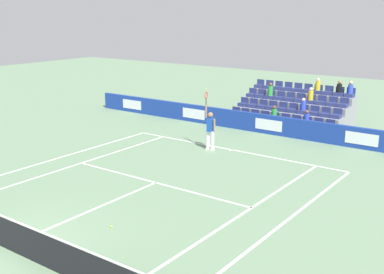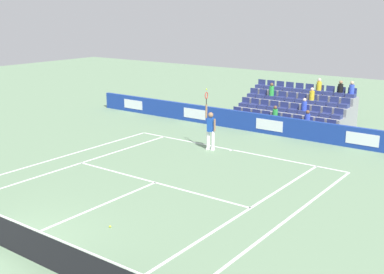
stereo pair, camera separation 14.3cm
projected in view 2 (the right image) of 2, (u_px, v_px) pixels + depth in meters
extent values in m
plane|color=gray|center=(3.00, 247.00, 13.37)|extent=(80.00, 80.00, 0.00)
cube|color=white|center=(232.00, 150.00, 22.62)|extent=(10.97, 0.10, 0.01)
cube|color=white|center=(155.00, 182.00, 18.35)|extent=(8.23, 0.10, 0.01)
cube|color=white|center=(91.00, 210.00, 15.86)|extent=(0.10, 6.40, 0.01)
cube|color=white|center=(73.00, 165.00, 20.36)|extent=(0.10, 11.89, 0.01)
cube|color=white|center=(243.00, 212.00, 15.63)|extent=(0.10, 11.89, 0.01)
cube|color=white|center=(52.00, 160.00, 21.15)|extent=(0.10, 11.89, 0.01)
cube|color=white|center=(282.00, 223.00, 14.85)|extent=(0.10, 11.89, 0.01)
cube|color=white|center=(231.00, 150.00, 22.55)|extent=(0.10, 0.20, 0.01)
cube|color=#193899|center=(270.00, 125.00, 25.40)|extent=(24.05, 0.20, 1.00)
cube|color=white|center=(362.00, 139.00, 22.55)|extent=(1.54, 0.01, 0.56)
cube|color=white|center=(269.00, 125.00, 25.31)|extent=(1.54, 0.01, 0.56)
cube|color=white|center=(194.00, 114.00, 28.07)|extent=(1.54, 0.01, 0.56)
cube|color=white|center=(133.00, 104.00, 30.84)|extent=(1.54, 0.01, 0.56)
cube|color=black|center=(1.00, 232.00, 13.25)|extent=(11.77, 0.02, 0.92)
cube|color=white|center=(0.00, 215.00, 13.13)|extent=(11.77, 0.04, 0.04)
cylinder|color=white|center=(213.00, 141.00, 22.48)|extent=(0.16, 0.16, 0.90)
cylinder|color=white|center=(208.00, 140.00, 22.58)|extent=(0.16, 0.16, 0.90)
cube|color=white|center=(213.00, 149.00, 22.58)|extent=(0.17, 0.28, 0.08)
cube|color=white|center=(208.00, 149.00, 22.68)|extent=(0.17, 0.28, 0.08)
cube|color=#1947B2|center=(211.00, 125.00, 22.34)|extent=(0.28, 0.39, 0.60)
sphere|color=#9E7251|center=(211.00, 115.00, 22.22)|extent=(0.24, 0.24, 0.24)
cylinder|color=#9E7251|center=(206.00, 111.00, 22.28)|extent=(0.09, 0.09, 0.62)
cylinder|color=#9E7251|center=(215.00, 125.00, 22.20)|extent=(0.09, 0.09, 0.56)
cylinder|color=black|center=(206.00, 102.00, 22.16)|extent=(0.04, 0.04, 0.28)
torus|color=red|center=(206.00, 95.00, 22.09)|extent=(0.09, 0.31, 0.31)
sphere|color=#D1E533|center=(206.00, 89.00, 22.02)|extent=(0.07, 0.07, 0.07)
cube|color=gray|center=(279.00, 126.00, 26.31)|extent=(6.20, 0.95, 0.42)
cube|color=navy|center=(330.00, 128.00, 24.63)|extent=(0.48, 0.44, 0.20)
cube|color=navy|center=(331.00, 122.00, 24.72)|extent=(0.48, 0.04, 0.30)
cube|color=navy|center=(318.00, 126.00, 24.98)|extent=(0.48, 0.44, 0.20)
cube|color=navy|center=(320.00, 121.00, 25.08)|extent=(0.48, 0.04, 0.30)
cube|color=navy|center=(307.00, 125.00, 25.34)|extent=(0.48, 0.44, 0.20)
cube|color=navy|center=(308.00, 119.00, 25.43)|extent=(0.48, 0.04, 0.30)
cube|color=navy|center=(296.00, 123.00, 25.69)|extent=(0.48, 0.44, 0.20)
cube|color=navy|center=(297.00, 118.00, 25.79)|extent=(0.48, 0.04, 0.30)
cube|color=navy|center=(285.00, 121.00, 26.05)|extent=(0.48, 0.44, 0.20)
cube|color=navy|center=(287.00, 116.00, 26.14)|extent=(0.48, 0.04, 0.30)
cube|color=navy|center=(274.00, 120.00, 26.41)|extent=(0.48, 0.44, 0.20)
cube|color=navy|center=(276.00, 115.00, 26.50)|extent=(0.48, 0.04, 0.30)
cube|color=navy|center=(264.00, 118.00, 26.76)|extent=(0.48, 0.44, 0.20)
cube|color=navy|center=(266.00, 113.00, 26.86)|extent=(0.48, 0.04, 0.30)
cube|color=navy|center=(254.00, 117.00, 27.12)|extent=(0.48, 0.44, 0.20)
cube|color=navy|center=(256.00, 112.00, 27.21)|extent=(0.48, 0.04, 0.30)
cube|color=navy|center=(245.00, 116.00, 27.48)|extent=(0.48, 0.44, 0.20)
cube|color=navy|center=(247.00, 111.00, 27.57)|extent=(0.48, 0.04, 0.30)
cube|color=navy|center=(235.00, 114.00, 27.83)|extent=(0.48, 0.44, 0.20)
cube|color=navy|center=(237.00, 109.00, 27.92)|extent=(0.48, 0.04, 0.30)
cube|color=gray|center=(287.00, 119.00, 26.99)|extent=(6.20, 0.95, 0.84)
cube|color=navy|center=(337.00, 117.00, 25.26)|extent=(0.48, 0.44, 0.20)
cube|color=navy|center=(339.00, 111.00, 25.35)|extent=(0.48, 0.04, 0.30)
cube|color=navy|center=(326.00, 115.00, 25.62)|extent=(0.48, 0.44, 0.20)
cube|color=navy|center=(327.00, 110.00, 25.71)|extent=(0.48, 0.04, 0.30)
cube|color=navy|center=(314.00, 114.00, 25.97)|extent=(0.48, 0.44, 0.20)
cube|color=navy|center=(316.00, 108.00, 26.06)|extent=(0.48, 0.04, 0.30)
cube|color=navy|center=(303.00, 112.00, 26.33)|extent=(0.48, 0.44, 0.20)
cube|color=navy|center=(305.00, 107.00, 26.42)|extent=(0.48, 0.04, 0.30)
cube|color=navy|center=(293.00, 111.00, 26.68)|extent=(0.48, 0.44, 0.20)
cube|color=navy|center=(295.00, 106.00, 26.78)|extent=(0.48, 0.04, 0.30)
cube|color=navy|center=(283.00, 110.00, 27.04)|extent=(0.48, 0.44, 0.20)
cube|color=navy|center=(284.00, 105.00, 27.13)|extent=(0.48, 0.04, 0.30)
cube|color=navy|center=(273.00, 108.00, 27.40)|extent=(0.48, 0.44, 0.20)
cube|color=navy|center=(274.00, 103.00, 27.49)|extent=(0.48, 0.04, 0.30)
cube|color=navy|center=(263.00, 107.00, 27.75)|extent=(0.48, 0.44, 0.20)
cube|color=navy|center=(265.00, 102.00, 27.85)|extent=(0.48, 0.04, 0.30)
cube|color=navy|center=(253.00, 106.00, 28.11)|extent=(0.48, 0.44, 0.20)
cube|color=navy|center=(255.00, 101.00, 28.20)|extent=(0.48, 0.04, 0.30)
cube|color=navy|center=(244.00, 105.00, 28.46)|extent=(0.48, 0.44, 0.20)
cube|color=navy|center=(246.00, 100.00, 28.56)|extent=(0.48, 0.04, 0.30)
cube|color=gray|center=(295.00, 113.00, 27.68)|extent=(6.20, 0.95, 1.26)
cube|color=navy|center=(344.00, 106.00, 25.89)|extent=(0.48, 0.44, 0.20)
cube|color=navy|center=(346.00, 101.00, 25.99)|extent=(0.48, 0.04, 0.30)
cube|color=navy|center=(333.00, 104.00, 26.25)|extent=(0.48, 0.44, 0.20)
cube|color=navy|center=(334.00, 99.00, 26.34)|extent=(0.48, 0.04, 0.30)
cube|color=navy|center=(322.00, 103.00, 26.61)|extent=(0.48, 0.44, 0.20)
cube|color=navy|center=(323.00, 98.00, 26.70)|extent=(0.48, 0.04, 0.30)
cube|color=navy|center=(311.00, 102.00, 26.96)|extent=(0.48, 0.44, 0.20)
cube|color=navy|center=(313.00, 97.00, 27.05)|extent=(0.48, 0.04, 0.30)
cube|color=navy|center=(301.00, 101.00, 27.32)|extent=(0.48, 0.44, 0.20)
cube|color=navy|center=(302.00, 96.00, 27.41)|extent=(0.48, 0.04, 0.30)
cube|color=navy|center=(290.00, 100.00, 27.67)|extent=(0.48, 0.44, 0.20)
cube|color=navy|center=(292.00, 95.00, 27.77)|extent=(0.48, 0.04, 0.30)
cube|color=navy|center=(281.00, 98.00, 28.03)|extent=(0.48, 0.44, 0.20)
cube|color=navy|center=(282.00, 94.00, 28.12)|extent=(0.48, 0.04, 0.30)
cube|color=navy|center=(271.00, 97.00, 28.39)|extent=(0.48, 0.44, 0.20)
cube|color=navy|center=(273.00, 93.00, 28.48)|extent=(0.48, 0.04, 0.30)
cube|color=navy|center=(261.00, 96.00, 28.74)|extent=(0.48, 0.44, 0.20)
cube|color=navy|center=(263.00, 92.00, 28.83)|extent=(0.48, 0.04, 0.30)
cube|color=navy|center=(252.00, 95.00, 29.10)|extent=(0.48, 0.44, 0.20)
cube|color=navy|center=(254.00, 91.00, 29.19)|extent=(0.48, 0.04, 0.30)
cube|color=gray|center=(302.00, 107.00, 28.37)|extent=(6.20, 0.95, 1.68)
cube|color=navy|center=(351.00, 96.00, 26.53)|extent=(0.48, 0.44, 0.20)
cube|color=navy|center=(352.00, 91.00, 26.62)|extent=(0.48, 0.04, 0.30)
cube|color=navy|center=(340.00, 94.00, 26.88)|extent=(0.48, 0.44, 0.20)
cube|color=navy|center=(341.00, 89.00, 26.98)|extent=(0.48, 0.04, 0.30)
cube|color=navy|center=(329.00, 93.00, 27.24)|extent=(0.48, 0.44, 0.20)
cube|color=navy|center=(330.00, 88.00, 27.33)|extent=(0.48, 0.04, 0.30)
cube|color=navy|center=(318.00, 92.00, 27.60)|extent=(0.48, 0.44, 0.20)
cube|color=navy|center=(320.00, 87.00, 27.69)|extent=(0.48, 0.04, 0.30)
cube|color=navy|center=(308.00, 91.00, 27.95)|extent=(0.48, 0.44, 0.20)
cube|color=navy|center=(310.00, 86.00, 28.04)|extent=(0.48, 0.04, 0.30)
cube|color=navy|center=(298.00, 90.00, 28.31)|extent=(0.48, 0.44, 0.20)
cube|color=navy|center=(300.00, 85.00, 28.40)|extent=(0.48, 0.04, 0.30)
cube|color=navy|center=(288.00, 89.00, 28.66)|extent=(0.48, 0.44, 0.20)
cube|color=navy|center=(290.00, 85.00, 28.76)|extent=(0.48, 0.04, 0.30)
cube|color=navy|center=(279.00, 88.00, 29.02)|extent=(0.48, 0.44, 0.20)
cube|color=navy|center=(280.00, 84.00, 29.11)|extent=(0.48, 0.04, 0.30)
cube|color=navy|center=(269.00, 87.00, 29.38)|extent=(0.48, 0.44, 0.20)
cube|color=navy|center=(271.00, 83.00, 29.47)|extent=(0.48, 0.04, 0.30)
cube|color=navy|center=(260.00, 86.00, 29.73)|extent=(0.48, 0.44, 0.20)
cube|color=navy|center=(262.00, 82.00, 29.82)|extent=(0.48, 0.04, 0.30)
cylinder|color=yellow|center=(312.00, 96.00, 26.91)|extent=(0.28, 0.28, 0.51)
sphere|color=beige|center=(312.00, 89.00, 26.82)|extent=(0.20, 0.20, 0.20)
cylinder|color=blue|center=(307.00, 118.00, 25.29)|extent=(0.28, 0.28, 0.46)
sphere|color=brown|center=(308.00, 112.00, 25.21)|extent=(0.20, 0.20, 0.20)
cylinder|color=blue|center=(352.00, 89.00, 26.48)|extent=(0.28, 0.28, 0.48)
sphere|color=#D3A884|center=(352.00, 83.00, 26.39)|extent=(0.20, 0.20, 0.20)
cylinder|color=blue|center=(304.00, 106.00, 26.28)|extent=(0.28, 0.28, 0.47)
sphere|color=beige|center=(305.00, 100.00, 26.20)|extent=(0.20, 0.20, 0.20)
cylinder|color=green|center=(272.00, 91.00, 28.33)|extent=(0.28, 0.28, 0.55)
sphere|color=brown|center=(272.00, 85.00, 28.24)|extent=(0.20, 0.20, 0.20)
cylinder|color=black|center=(340.00, 88.00, 26.84)|extent=(0.28, 0.28, 0.47)
sphere|color=#9E7251|center=(341.00, 82.00, 26.75)|extent=(0.20, 0.20, 0.20)
cylinder|color=yellow|center=(319.00, 86.00, 27.55)|extent=(0.28, 0.28, 0.49)
sphere|color=beige|center=(319.00, 80.00, 27.46)|extent=(0.20, 0.20, 0.20)
cylinder|color=green|center=(275.00, 114.00, 26.36)|extent=(0.28, 0.28, 0.48)
sphere|color=brown|center=(275.00, 107.00, 26.27)|extent=(0.20, 0.20, 0.20)
sphere|color=#D1E533|center=(110.00, 227.00, 14.55)|extent=(0.07, 0.07, 0.07)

